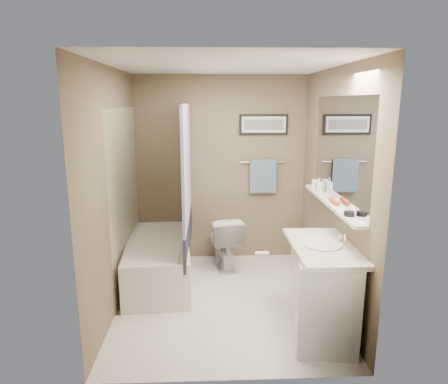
{
  "coord_description": "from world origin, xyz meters",
  "views": [
    {
      "loc": [
        -0.17,
        -3.88,
        2.07
      ],
      "look_at": [
        0.0,
        0.15,
        1.15
      ],
      "focal_mm": 32.0,
      "sensor_mm": 36.0,
      "label": 1
    }
  ],
  "objects_px": {
    "vanity": "(322,291)",
    "hair_brush_front": "(334,201)",
    "soap_bottle": "(319,185)",
    "bathtub": "(159,261)",
    "toilet": "(224,241)",
    "candle_bowl_near": "(349,214)",
    "glass_jar": "(315,184)"
  },
  "relations": [
    {
      "from": "vanity",
      "to": "hair_brush_front",
      "type": "xyz_separation_m",
      "value": [
        0.19,
        0.38,
        0.74
      ]
    },
    {
      "from": "soap_bottle",
      "to": "hair_brush_front",
      "type": "bearing_deg",
      "value": -90.0
    },
    {
      "from": "bathtub",
      "to": "toilet",
      "type": "height_order",
      "value": "toilet"
    },
    {
      "from": "toilet",
      "to": "soap_bottle",
      "type": "xyz_separation_m",
      "value": [
        1.01,
        -0.62,
        0.85
      ]
    },
    {
      "from": "toilet",
      "to": "candle_bowl_near",
      "type": "bearing_deg",
      "value": 113.42
    },
    {
      "from": "vanity",
      "to": "hair_brush_front",
      "type": "distance_m",
      "value": 0.85
    },
    {
      "from": "vanity",
      "to": "glass_jar",
      "type": "bearing_deg",
      "value": 87.6
    },
    {
      "from": "vanity",
      "to": "glass_jar",
      "type": "xyz_separation_m",
      "value": [
        0.19,
        1.06,
        0.77
      ]
    },
    {
      "from": "candle_bowl_near",
      "to": "vanity",
      "type": "bearing_deg",
      "value": 168.43
    },
    {
      "from": "bathtub",
      "to": "candle_bowl_near",
      "type": "relative_size",
      "value": 16.67
    },
    {
      "from": "bathtub",
      "to": "hair_brush_front",
      "type": "bearing_deg",
      "value": -27.09
    },
    {
      "from": "bathtub",
      "to": "glass_jar",
      "type": "height_order",
      "value": "glass_jar"
    },
    {
      "from": "toilet",
      "to": "soap_bottle",
      "type": "distance_m",
      "value": 1.45
    },
    {
      "from": "bathtub",
      "to": "soap_bottle",
      "type": "distance_m",
      "value": 2.03
    },
    {
      "from": "hair_brush_front",
      "to": "soap_bottle",
      "type": "height_order",
      "value": "soap_bottle"
    },
    {
      "from": "hair_brush_front",
      "to": "soap_bottle",
      "type": "relative_size",
      "value": 1.47
    },
    {
      "from": "vanity",
      "to": "candle_bowl_near",
      "type": "xyz_separation_m",
      "value": [
        0.19,
        -0.04,
        0.73
      ]
    },
    {
      "from": "hair_brush_front",
      "to": "soap_bottle",
      "type": "distance_m",
      "value": 0.53
    },
    {
      "from": "soap_bottle",
      "to": "candle_bowl_near",
      "type": "bearing_deg",
      "value": -90.0
    },
    {
      "from": "bathtub",
      "to": "vanity",
      "type": "relative_size",
      "value": 1.67
    },
    {
      "from": "bathtub",
      "to": "toilet",
      "type": "bearing_deg",
      "value": 22.88
    },
    {
      "from": "toilet",
      "to": "vanity",
      "type": "height_order",
      "value": "vanity"
    },
    {
      "from": "toilet",
      "to": "hair_brush_front",
      "type": "distance_m",
      "value": 1.72
    },
    {
      "from": "vanity",
      "to": "candle_bowl_near",
      "type": "height_order",
      "value": "candle_bowl_near"
    },
    {
      "from": "bathtub",
      "to": "glass_jar",
      "type": "xyz_separation_m",
      "value": [
        1.79,
        -0.07,
        0.92
      ]
    },
    {
      "from": "bathtub",
      "to": "hair_brush_front",
      "type": "distance_m",
      "value": 2.13
    },
    {
      "from": "soap_bottle",
      "to": "vanity",
      "type": "bearing_deg",
      "value": -101.48
    },
    {
      "from": "bathtub",
      "to": "soap_bottle",
      "type": "bearing_deg",
      "value": -11.42
    },
    {
      "from": "bathtub",
      "to": "toilet",
      "type": "xyz_separation_m",
      "value": [
        0.78,
        0.4,
        0.09
      ]
    },
    {
      "from": "vanity",
      "to": "toilet",
      "type": "bearing_deg",
      "value": 125.76
    },
    {
      "from": "vanity",
      "to": "soap_bottle",
      "type": "distance_m",
      "value": 1.22
    },
    {
      "from": "candle_bowl_near",
      "to": "toilet",
      "type": "bearing_deg",
      "value": 122.71
    }
  ]
}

